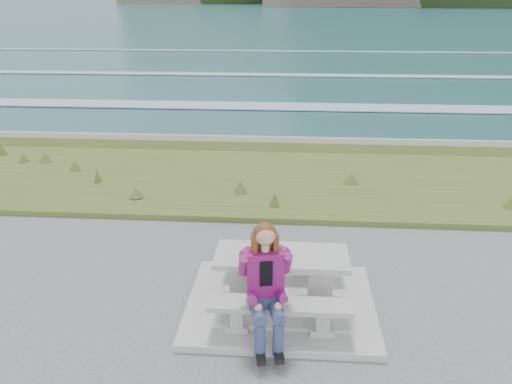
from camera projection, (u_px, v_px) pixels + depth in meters
concrete_slab at (281, 304)px, 7.00m from camera, size 2.60×2.10×0.10m
picnic_table at (281, 265)px, 6.77m from camera, size 1.80×0.75×0.75m
bench_landward at (280, 310)px, 6.20m from camera, size 1.80×0.35×0.45m
bench_seaward at (282, 255)px, 7.50m from camera, size 1.80×0.35×0.45m
grass_verge at (287, 183)px, 11.66m from camera, size 160.00×4.50×0.22m
shore_drop at (288, 148)px, 14.35m from camera, size 160.00×0.80×2.20m
ocean at (291, 96)px, 30.93m from camera, size 1600.00×1600.00×0.09m
seated_woman at (266, 301)px, 6.00m from camera, size 0.56×0.84×1.52m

